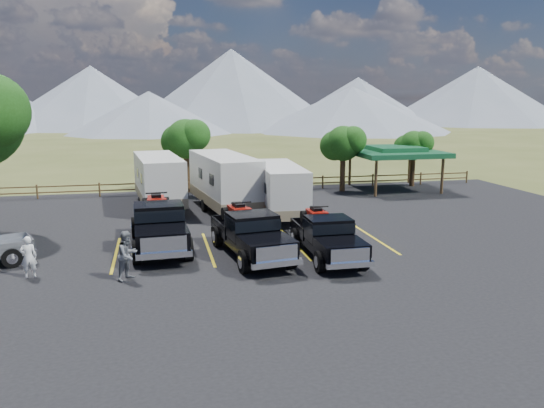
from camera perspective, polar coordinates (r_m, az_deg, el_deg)
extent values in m
plane|color=#465022|center=(20.51, -0.12, -7.65)|extent=(320.00, 320.00, 0.00)
cube|color=black|center=(23.31, -1.69, -5.26)|extent=(44.00, 34.00, 0.04)
cube|color=gold|center=(23.97, -16.45, -5.21)|extent=(0.12, 5.50, 0.01)
cube|color=gold|center=(23.99, -6.86, -4.80)|extent=(0.12, 5.50, 0.01)
cube|color=gold|center=(24.67, 2.45, -4.27)|extent=(0.12, 5.50, 0.01)
cube|color=gold|center=(25.95, 11.04, -3.69)|extent=(0.12, 5.50, 0.01)
cylinder|color=#2E2212|center=(38.64, 7.60, 3.38)|extent=(0.39, 0.39, 2.80)
sphere|color=#1B4812|center=(38.41, 7.68, 6.48)|extent=(2.52, 2.52, 2.52)
sphere|color=#1B4812|center=(38.16, 8.69, 6.83)|extent=(1.98, 1.98, 1.98)
sphere|color=#1B4812|center=(38.63, 6.76, 6.26)|extent=(2.16, 2.16, 2.16)
cylinder|color=#2E2212|center=(41.96, 14.87, 3.53)|extent=(0.38, 0.38, 2.52)
sphere|color=#1B4812|center=(41.76, 15.00, 6.10)|extent=(2.24, 2.24, 2.24)
sphere|color=#1B4812|center=(41.61, 15.86, 6.37)|extent=(1.76, 1.76, 1.76)
sphere|color=#1B4812|center=(41.88, 14.22, 5.93)|extent=(1.92, 1.92, 1.92)
cylinder|color=#2E2212|center=(38.36, -9.13, 3.49)|extent=(0.41, 0.41, 3.08)
sphere|color=#1B4812|center=(38.12, -9.23, 6.93)|extent=(2.80, 2.80, 2.80)
sphere|color=#1B4812|center=(37.64, -8.28, 7.36)|extent=(2.20, 2.20, 2.20)
sphere|color=#1B4812|center=(38.55, -10.10, 6.65)|extent=(2.40, 2.40, 2.40)
cylinder|color=brown|center=(38.77, -23.94, 1.18)|extent=(0.12, 0.12, 1.00)
cylinder|color=brown|center=(38.16, -18.06, 1.45)|extent=(0.12, 0.12, 1.00)
cylinder|color=brown|center=(37.96, -12.05, 1.71)|extent=(0.12, 0.12, 1.00)
cylinder|color=brown|center=(38.19, -6.03, 1.95)|extent=(0.12, 0.12, 1.00)
cylinder|color=brown|center=(38.82, -0.16, 2.17)|extent=(0.12, 0.12, 1.00)
cylinder|color=brown|center=(39.85, 5.48, 2.36)|extent=(0.12, 0.12, 1.00)
cylinder|color=brown|center=(41.24, 10.78, 2.51)|extent=(0.12, 0.12, 1.00)
cylinder|color=brown|center=(42.97, 15.70, 2.63)|extent=(0.12, 0.12, 1.00)
cylinder|color=brown|center=(44.98, 20.21, 2.73)|extent=(0.12, 0.12, 1.00)
cube|color=brown|center=(38.46, -3.07, 1.99)|extent=(36.00, 0.06, 0.08)
cube|color=brown|center=(38.40, -3.08, 2.58)|extent=(36.00, 0.06, 0.08)
cylinder|color=brown|center=(36.91, 11.11, 2.74)|extent=(0.20, 0.20, 2.60)
cylinder|color=brown|center=(41.49, 8.37, 3.76)|extent=(0.20, 0.20, 2.60)
cylinder|color=brown|center=(39.16, 17.85, 2.89)|extent=(0.20, 0.20, 2.60)
cylinder|color=brown|center=(43.51, 14.56, 3.86)|extent=(0.20, 0.20, 2.60)
cube|color=#195832|center=(40.02, 13.07, 5.40)|extent=(6.20, 6.20, 0.35)
cube|color=#195832|center=(39.99, 13.09, 5.83)|extent=(3.50, 3.50, 0.35)
cone|color=gray|center=(131.69, -18.79, 10.87)|extent=(44.00, 44.00, 14.00)
cone|color=gray|center=(128.27, -4.37, 12.32)|extent=(52.00, 52.00, 18.00)
cone|color=gray|center=(142.81, 9.18, 10.90)|extent=(40.00, 40.00, 12.00)
cone|color=gray|center=(153.97, 21.12, 10.88)|extent=(50.00, 50.00, 15.00)
cone|color=gray|center=(106.00, -13.05, 9.58)|extent=(32.00, 32.00, 8.00)
cone|color=gray|center=(110.16, 8.55, 10.06)|extent=(40.00, 40.00, 9.00)
cube|color=black|center=(24.31, -12.01, -3.05)|extent=(2.32, 6.43, 0.40)
cube|color=black|center=(22.14, -11.75, -3.35)|extent=(2.22, 2.10, 0.56)
cube|color=black|center=(23.99, -12.07, -1.27)|extent=(2.17, 1.83, 1.11)
cube|color=black|center=(23.96, -12.08, -0.88)|extent=(2.21, 1.90, 0.50)
cube|color=black|center=(26.19, -12.27, -1.34)|extent=(2.25, 2.76, 0.61)
cube|color=white|center=(21.05, -11.56, -4.26)|extent=(1.78, 0.17, 0.61)
cube|color=white|center=(21.11, -11.51, -5.42)|extent=(2.19, 0.30, 0.24)
cube|color=white|center=(27.57, -12.38, -1.51)|extent=(2.19, 0.27, 0.24)
cylinder|color=black|center=(22.21, -14.38, -5.06)|extent=(0.38, 1.02, 1.00)
cylinder|color=black|center=(22.31, -8.98, -4.77)|extent=(0.38, 1.02, 1.00)
cylinder|color=black|center=(26.48, -14.51, -2.43)|extent=(0.38, 1.02, 1.00)
cylinder|color=black|center=(26.56, -9.99, -2.20)|extent=(0.38, 1.02, 1.00)
cube|color=#901007|center=(26.04, -12.34, 0.27)|extent=(0.84, 1.48, 0.39)
cube|color=black|center=(25.99, -12.37, 0.88)|extent=(0.48, 0.85, 0.20)
cube|color=#901007|center=(25.41, -12.28, 0.26)|extent=(0.91, 0.43, 0.24)
cylinder|color=black|center=(25.45, -12.33, 1.17)|extent=(1.00, 0.11, 0.07)
cylinder|color=black|center=(25.46, -13.38, -0.53)|extent=(0.32, 0.64, 0.62)
cylinder|color=black|center=(25.50, -11.13, -0.42)|extent=(0.32, 0.64, 0.62)
cylinder|color=black|center=(26.66, -13.46, -0.01)|extent=(0.32, 0.64, 0.62)
cylinder|color=black|center=(26.70, -11.31, 0.10)|extent=(0.32, 0.64, 0.62)
cube|color=black|center=(22.56, -2.24, -4.07)|extent=(2.70, 6.06, 0.37)
cube|color=black|center=(20.67, -0.52, -4.41)|extent=(2.21, 2.11, 0.51)
cube|color=black|center=(22.26, -2.15, -2.31)|extent=(2.14, 1.86, 1.03)
cube|color=black|center=(22.23, -2.16, -1.93)|extent=(2.19, 1.92, 0.46)
cube|color=black|center=(24.20, -3.62, -2.33)|extent=(2.30, 2.72, 0.56)
cube|color=white|center=(19.74, 0.52, -5.33)|extent=(1.64, 0.31, 0.56)
cube|color=white|center=(19.80, 0.58, -6.45)|extent=(2.02, 0.47, 0.23)
cube|color=white|center=(25.43, -4.42, -2.47)|extent=(2.01, 0.45, 0.23)
cylinder|color=black|center=(20.48, -3.01, -6.23)|extent=(0.44, 0.96, 0.92)
cylinder|color=black|center=(21.11, 2.01, -5.68)|extent=(0.44, 0.96, 0.92)
cylinder|color=black|center=(24.23, -5.92, -3.49)|extent=(0.44, 0.96, 0.92)
cylinder|color=black|center=(24.77, -1.59, -3.11)|extent=(0.44, 0.96, 0.92)
cube|color=#901007|center=(24.04, -3.64, -0.73)|extent=(0.90, 1.42, 0.36)
cube|color=black|center=(23.99, -3.65, -0.13)|extent=(0.52, 0.82, 0.18)
cube|color=#901007|center=(23.50, -3.24, -0.75)|extent=(0.86, 0.47, 0.23)
cylinder|color=black|center=(23.52, -3.32, 0.15)|extent=(0.92, 0.19, 0.06)
cylinder|color=black|center=(23.43, -4.31, -1.57)|extent=(0.35, 0.61, 0.57)
cylinder|color=black|center=(23.70, -2.17, -1.40)|extent=(0.35, 0.61, 0.57)
cylinder|color=black|center=(24.49, -5.05, -1.02)|extent=(0.35, 0.61, 0.57)
cylinder|color=black|center=(24.75, -2.99, -0.86)|extent=(0.35, 0.61, 0.57)
cube|color=black|center=(22.57, 5.96, -4.24)|extent=(1.80, 5.42, 0.34)
cube|color=black|center=(20.82, 7.50, -4.62)|extent=(1.84, 1.72, 0.47)
cube|color=black|center=(22.30, 6.08, -2.63)|extent=(1.80, 1.50, 0.95)
cube|color=black|center=(22.26, 6.09, -2.28)|extent=(1.83, 1.55, 0.43)
cube|color=black|center=(24.08, 4.74, -2.59)|extent=(1.84, 2.29, 0.52)
cube|color=white|center=(19.96, 8.41, -5.48)|extent=(1.52, 0.09, 0.52)
cube|color=white|center=(20.02, 8.43, -6.52)|extent=(1.86, 0.19, 0.21)
cube|color=white|center=(25.22, 3.99, -2.68)|extent=(1.86, 0.17, 0.21)
cylinder|color=black|center=(20.65, 5.16, -6.21)|extent=(0.29, 0.86, 0.85)
cylinder|color=black|center=(21.22, 9.79, -5.85)|extent=(0.29, 0.86, 0.85)
cylinder|color=black|center=(24.12, 2.57, -3.60)|extent=(0.29, 0.86, 0.85)
cylinder|color=black|center=(24.61, 6.60, -3.36)|extent=(0.29, 0.86, 0.85)
cube|color=#901007|center=(23.94, 4.76, -1.10)|extent=(0.68, 1.24, 0.33)
cube|color=black|center=(23.89, 4.77, -0.55)|extent=(0.39, 0.71, 0.17)
cube|color=#901007|center=(23.43, 5.13, -1.14)|extent=(0.76, 0.34, 0.21)
cylinder|color=black|center=(23.45, 5.07, -0.30)|extent=(0.85, 0.07, 0.06)
cylinder|color=black|center=(23.37, 4.11, -1.87)|extent=(0.25, 0.53, 0.53)
cylinder|color=black|center=(23.62, 6.11, -1.77)|extent=(0.25, 0.53, 0.53)
cylinder|color=black|center=(24.35, 3.45, -1.33)|extent=(0.25, 0.53, 0.53)
cylinder|color=black|center=(24.59, 5.36, -1.23)|extent=(0.25, 0.53, 0.53)
cube|color=silver|center=(33.22, -12.11, 2.80)|extent=(3.12, 7.53, 2.63)
cube|color=#85785C|center=(33.38, -12.04, 1.06)|extent=(3.15, 7.57, 0.59)
cube|color=black|center=(31.27, -13.89, 2.69)|extent=(0.11, 0.88, 0.59)
cube|color=black|center=(31.54, -9.61, 2.93)|extent=(0.11, 0.88, 0.59)
cylinder|color=black|center=(33.66, -13.92, 0.21)|extent=(0.32, 0.71, 0.68)
cylinder|color=black|center=(33.90, -10.22, 0.44)|extent=(0.32, 0.71, 0.68)
cube|color=black|center=(29.03, -10.95, -1.11)|extent=(0.31, 1.76, 0.10)
cube|color=silver|center=(31.50, -5.18, 2.75)|extent=(3.56, 8.02, 2.79)
cube|color=#85785C|center=(31.68, -5.14, 0.81)|extent=(3.59, 8.06, 0.62)
cube|color=black|center=(29.29, -6.53, 2.62)|extent=(0.15, 0.92, 0.62)
cube|color=black|center=(29.99, -1.89, 2.89)|extent=(0.15, 0.92, 0.62)
cylinder|color=black|center=(31.79, -7.30, -0.15)|extent=(0.36, 0.75, 0.72)
cylinder|color=black|center=(32.39, -3.29, 0.14)|extent=(0.36, 0.75, 0.72)
cube|color=black|center=(27.25, -2.42, -1.66)|extent=(0.39, 1.86, 0.10)
cube|color=silver|center=(29.90, 0.82, 1.86)|extent=(2.51, 6.88, 2.44)
cube|color=#85785C|center=(30.07, 0.81, 0.08)|extent=(2.53, 6.92, 0.54)
cube|color=black|center=(28.03, -0.77, 1.73)|extent=(0.06, 0.81, 0.54)
cube|color=black|center=(28.44, 3.60, 1.85)|extent=(0.06, 0.81, 0.54)
cylinder|color=black|center=(30.26, -1.18, -0.73)|extent=(0.26, 0.64, 0.63)
cylinder|color=black|center=(30.62, 2.60, -0.60)|extent=(0.26, 0.64, 0.63)
cube|color=black|center=(26.11, 2.46, -2.38)|extent=(0.19, 1.63, 0.09)
cube|color=#919499|center=(24.21, -26.93, -3.92)|extent=(2.53, 2.30, 0.47)
cube|color=white|center=(24.42, -24.47, -4.28)|extent=(0.76, 1.61, 0.19)
cylinder|color=black|center=(25.11, -26.75, -4.32)|extent=(0.81, 0.53, 0.77)
cylinder|color=black|center=(23.56, -26.20, -5.24)|extent=(0.81, 0.53, 0.77)
imported|color=white|center=(21.91, -24.72, -5.19)|extent=(0.64, 0.49, 1.59)
imported|color=slate|center=(20.36, -15.27, -5.35)|extent=(1.12, 1.14, 1.86)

